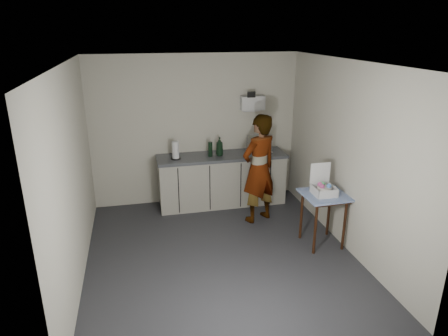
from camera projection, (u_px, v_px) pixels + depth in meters
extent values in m
plane|color=#2B2B30|center=(220.00, 255.00, 5.55)|extent=(4.00, 4.00, 0.00)
cube|color=beige|center=(196.00, 130.00, 6.95)|extent=(3.60, 0.02, 2.60)
cube|color=beige|center=(347.00, 157.00, 5.50)|extent=(0.02, 4.00, 2.60)
cube|color=beige|center=(73.00, 178.00, 4.75)|extent=(0.02, 4.00, 2.60)
cube|color=white|center=(220.00, 63.00, 4.69)|extent=(3.60, 4.00, 0.01)
cube|color=black|center=(222.00, 201.00, 7.19)|extent=(2.20, 0.52, 0.08)
cube|color=#B5B0A0|center=(222.00, 181.00, 7.06)|extent=(2.20, 0.58, 0.86)
cube|color=#484B51|center=(222.00, 156.00, 6.91)|extent=(2.24, 0.62, 0.05)
cube|color=black|center=(179.00, 191.00, 6.62)|extent=(0.02, 0.01, 0.80)
cube|color=black|center=(210.00, 188.00, 6.73)|extent=(0.02, 0.01, 0.80)
cube|color=black|center=(241.00, 185.00, 6.85)|extent=(0.01, 0.01, 0.80)
cube|color=black|center=(270.00, 183.00, 6.96)|extent=(0.02, 0.01, 0.80)
cube|color=white|center=(252.00, 103.00, 6.95)|extent=(0.42, 0.16, 0.24)
cube|color=white|center=(251.00, 110.00, 7.04)|extent=(0.30, 0.06, 0.04)
cube|color=black|center=(251.00, 95.00, 6.80)|extent=(0.14, 0.02, 0.10)
cylinder|color=#371B0C|center=(315.00, 230.00, 5.48)|extent=(0.04, 0.04, 0.72)
cylinder|color=#371B0C|center=(344.00, 226.00, 5.58)|extent=(0.04, 0.04, 0.72)
cylinder|color=#371B0C|center=(301.00, 216.00, 5.89)|extent=(0.04, 0.04, 0.72)
cylinder|color=#371B0C|center=(329.00, 213.00, 5.99)|extent=(0.04, 0.04, 0.72)
cube|color=#371B0C|center=(324.00, 197.00, 5.61)|extent=(0.55, 0.55, 0.04)
cube|color=#1B48A6|center=(325.00, 195.00, 5.60)|extent=(0.62, 0.62, 0.03)
imported|color=#B2A593|center=(259.00, 169.00, 6.30)|extent=(0.76, 0.65, 1.76)
imported|color=black|center=(220.00, 146.00, 6.81)|extent=(0.13, 0.13, 0.33)
cylinder|color=red|center=(221.00, 151.00, 6.93)|extent=(0.06, 0.06, 0.12)
cylinder|color=black|center=(210.00, 149.00, 6.79)|extent=(0.07, 0.07, 0.25)
cylinder|color=black|center=(176.00, 158.00, 6.69)|extent=(0.17, 0.17, 0.02)
cylinder|color=white|center=(176.00, 150.00, 6.64)|extent=(0.12, 0.12, 0.28)
cube|color=silver|center=(259.00, 151.00, 7.07)|extent=(0.41, 0.31, 0.02)
cylinder|color=silver|center=(251.00, 146.00, 6.86)|extent=(0.01, 0.01, 0.27)
cylinder|color=silver|center=(272.00, 145.00, 6.94)|extent=(0.01, 0.01, 0.27)
cylinder|color=silver|center=(247.00, 142.00, 7.11)|extent=(0.01, 0.01, 0.27)
cylinder|color=silver|center=(267.00, 141.00, 7.18)|extent=(0.01, 0.01, 0.27)
cylinder|color=white|center=(254.00, 145.00, 7.01)|extent=(0.05, 0.23, 0.23)
cylinder|color=white|center=(258.00, 144.00, 7.02)|extent=(0.05, 0.23, 0.23)
cylinder|color=white|center=(263.00, 144.00, 7.04)|extent=(0.05, 0.23, 0.23)
cube|color=white|center=(324.00, 194.00, 5.57)|extent=(0.30, 0.30, 0.01)
cube|color=white|center=(329.00, 194.00, 5.42)|extent=(0.30, 0.01, 0.11)
cube|color=white|center=(319.00, 186.00, 5.69)|extent=(0.30, 0.01, 0.11)
cube|color=white|center=(314.00, 191.00, 5.52)|extent=(0.01, 0.30, 0.11)
cube|color=white|center=(333.00, 189.00, 5.58)|extent=(0.01, 0.30, 0.11)
cube|color=white|center=(320.00, 173.00, 5.63)|extent=(0.30, 0.01, 0.30)
cylinder|color=white|center=(324.00, 190.00, 5.55)|extent=(0.20, 0.20, 0.11)
sphere|color=#E052A1|center=(322.00, 186.00, 5.49)|extent=(0.07, 0.07, 0.07)
sphere|color=#5D9CFC|center=(329.00, 186.00, 5.50)|extent=(0.07, 0.07, 0.07)
sphere|color=#53CA70|center=(323.00, 184.00, 5.57)|extent=(0.07, 0.07, 0.07)
sphere|color=#E052A1|center=(320.00, 184.00, 5.56)|extent=(0.07, 0.07, 0.07)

